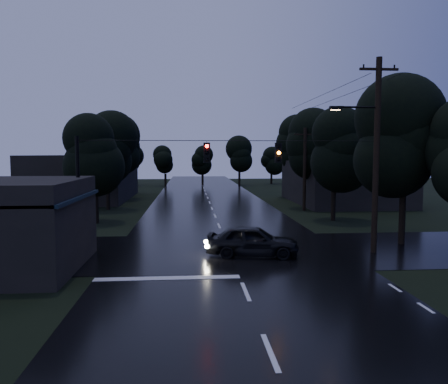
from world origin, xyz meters
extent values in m
plane|color=black|center=(0.00, 0.00, 0.00)|extent=(160.00, 160.00, 0.00)
cube|color=black|center=(0.00, 30.00, 0.00)|extent=(12.00, 120.00, 0.02)
cube|color=black|center=(0.00, 12.00, 0.00)|extent=(60.00, 9.00, 0.02)
cube|color=black|center=(-10.00, 9.00, 3.20)|extent=(6.00, 7.00, 0.12)
cube|color=black|center=(-7.00, 9.00, 3.20)|extent=(0.30, 7.00, 0.15)
cylinder|color=black|center=(-7.20, 6.00, 1.50)|extent=(0.10, 0.10, 3.00)
cylinder|color=black|center=(-7.20, 12.00, 1.50)|extent=(0.10, 0.10, 3.00)
cube|color=#FFCB66|center=(-7.05, 7.50, 2.50)|extent=(0.06, 1.60, 0.50)
cube|color=#FFCB66|center=(-7.05, 10.20, 2.50)|extent=(0.06, 1.20, 0.50)
cube|color=black|center=(14.00, 34.00, 2.20)|extent=(10.00, 14.00, 4.40)
cube|color=black|center=(-14.00, 40.00, 2.50)|extent=(10.00, 16.00, 5.00)
cylinder|color=black|center=(7.50, 11.00, 5.00)|extent=(0.30, 0.30, 10.00)
cube|color=black|center=(7.50, 11.00, 9.40)|extent=(2.00, 0.12, 0.12)
cylinder|color=black|center=(6.40, 11.00, 7.50)|extent=(2.20, 0.10, 0.10)
cube|color=black|center=(5.30, 11.00, 7.45)|extent=(0.60, 0.25, 0.18)
cube|color=#FFB266|center=(5.30, 11.00, 7.35)|extent=(0.45, 0.18, 0.03)
cylinder|color=black|center=(8.30, 28.00, 3.75)|extent=(0.30, 0.30, 7.50)
cube|color=black|center=(8.30, 28.00, 6.90)|extent=(2.00, 0.12, 0.12)
cylinder|color=black|center=(-7.50, 11.00, 3.00)|extent=(0.18, 0.18, 6.00)
cylinder|color=black|center=(0.00, 11.00, 5.80)|extent=(15.00, 0.03, 0.03)
cube|color=black|center=(-1.20, 11.00, 5.20)|extent=(0.32, 0.25, 1.00)
sphere|color=#FF0C07|center=(-1.20, 10.85, 5.20)|extent=(0.18, 0.18, 0.18)
cube|color=black|center=(2.40, 11.00, 5.20)|extent=(0.32, 0.25, 1.00)
sphere|color=orange|center=(2.40, 10.85, 5.20)|extent=(0.18, 0.18, 0.18)
cylinder|color=black|center=(10.00, 13.00, 1.40)|extent=(0.36, 0.36, 2.80)
sphere|color=black|center=(10.00, 13.00, 4.80)|extent=(4.48, 4.48, 4.48)
sphere|color=black|center=(10.00, 13.00, 6.00)|extent=(4.48, 4.48, 4.48)
sphere|color=black|center=(10.00, 13.00, 7.20)|extent=(4.48, 4.48, 4.48)
cylinder|color=black|center=(-9.00, 22.00, 1.22)|extent=(0.36, 0.36, 2.45)
sphere|color=black|center=(-9.00, 22.00, 4.20)|extent=(3.92, 3.92, 3.92)
sphere|color=black|center=(-9.00, 22.00, 5.25)|extent=(3.92, 3.92, 3.92)
sphere|color=black|center=(-9.00, 22.00, 6.30)|extent=(3.92, 3.92, 3.92)
cylinder|color=black|center=(-9.60, 30.00, 1.31)|extent=(0.36, 0.36, 2.62)
sphere|color=black|center=(-9.60, 30.00, 4.50)|extent=(4.20, 4.20, 4.20)
sphere|color=black|center=(-9.60, 30.00, 5.62)|extent=(4.20, 4.20, 4.20)
sphere|color=black|center=(-9.60, 30.00, 6.75)|extent=(4.20, 4.20, 4.20)
cylinder|color=black|center=(-10.20, 40.00, 1.40)|extent=(0.36, 0.36, 2.80)
sphere|color=black|center=(-10.20, 40.00, 4.80)|extent=(4.48, 4.48, 4.48)
sphere|color=black|center=(-10.20, 40.00, 6.00)|extent=(4.48, 4.48, 4.48)
sphere|color=black|center=(-10.20, 40.00, 7.20)|extent=(4.48, 4.48, 4.48)
cylinder|color=black|center=(9.00, 22.00, 1.31)|extent=(0.36, 0.36, 2.62)
sphere|color=black|center=(9.00, 22.00, 4.50)|extent=(4.20, 4.20, 4.20)
sphere|color=black|center=(9.00, 22.00, 5.62)|extent=(4.20, 4.20, 4.20)
sphere|color=black|center=(9.00, 22.00, 6.75)|extent=(4.20, 4.20, 4.20)
cylinder|color=black|center=(9.60, 30.00, 1.40)|extent=(0.36, 0.36, 2.80)
sphere|color=black|center=(9.60, 30.00, 4.80)|extent=(4.48, 4.48, 4.48)
sphere|color=black|center=(9.60, 30.00, 6.00)|extent=(4.48, 4.48, 4.48)
sphere|color=black|center=(9.60, 30.00, 7.20)|extent=(4.48, 4.48, 4.48)
cylinder|color=black|center=(10.20, 40.00, 1.49)|extent=(0.36, 0.36, 2.97)
sphere|color=black|center=(10.20, 40.00, 5.10)|extent=(4.76, 4.76, 4.76)
sphere|color=black|center=(10.20, 40.00, 6.38)|extent=(4.76, 4.76, 4.76)
sphere|color=black|center=(10.20, 40.00, 7.65)|extent=(4.76, 4.76, 4.76)
imported|color=black|center=(1.08, 10.73, 0.79)|extent=(4.85, 2.54, 1.57)
camera|label=1|loc=(-2.04, -10.75, 5.13)|focal=35.00mm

